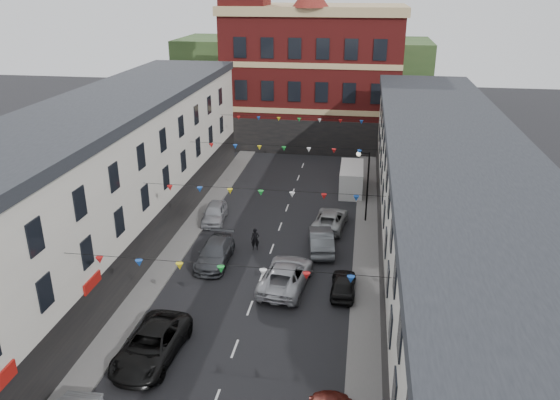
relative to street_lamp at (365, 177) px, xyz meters
The scene contains 18 objects.
ground 15.94m from the street_lamp, 115.07° to the right, with size 160.00×160.00×0.00m, color black.
pavement_left 18.43m from the street_lamp, 138.26° to the right, with size 1.80×64.00×0.15m, color #605E5B.
pavement_right 12.60m from the street_lamp, 88.33° to the right, with size 1.80×64.00×0.15m, color #605E5B.
terrace_left 22.52m from the street_lamp, 144.66° to the right, with size 8.40×56.00×10.70m.
terrace_right 14.04m from the street_lamp, 68.09° to the right, with size 8.40×56.00×9.70m.
civic_building 25.18m from the street_lamp, 105.30° to the left, with size 20.60×13.30×18.50m.
clock_tower 27.57m from the street_lamp, 123.79° to the left, with size 5.60×5.60×30.00m.
distant_hill 49.16m from the street_lamp, 102.40° to the left, with size 40.00×14.00×10.00m, color #2B4520.
street_lamp is the anchor object (origin of this frame).
car_left_c 22.34m from the street_lamp, 118.78° to the right, with size 2.68×5.80×1.61m, color black.
car_left_d 13.72m from the street_lamp, 139.49° to the right, with size 2.11×5.18×1.50m, color #3E4045.
car_left_e 12.58m from the street_lamp, behind, with size 1.76×4.37×1.49m, color #9799A0.
car_right_d 11.91m from the street_lamp, 95.26° to the right, with size 1.55×3.85×1.31m, color black.
car_right_e 7.06m from the street_lamp, 117.72° to the right, with size 1.69×4.86×1.60m, color #575B5F.
car_right_f 4.35m from the street_lamp, 150.22° to the right, with size 2.35×5.09×1.41m, color #9A9D9F.
moving_car 12.47m from the street_lamp, 113.16° to the right, with size 2.72×5.90×1.64m, color #B6B7BE.
white_van 7.63m from the street_lamp, 99.51° to the left, with size 2.11×5.48×2.42m, color silver.
pedestrian 10.43m from the street_lamp, 140.85° to the right, with size 0.62×0.41×1.70m, color black.
Camera 1 is at (6.13, -27.64, 18.36)m, focal length 35.00 mm.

